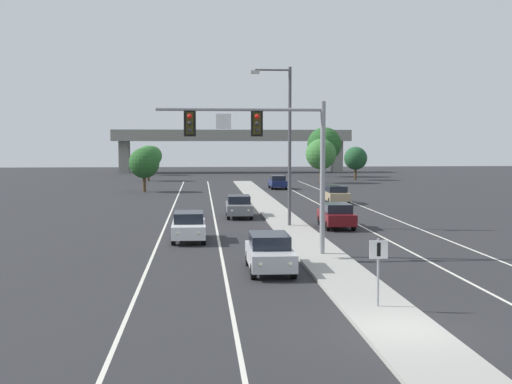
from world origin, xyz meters
The scene contains 22 objects.
ground_plane centered at (0.00, 0.00, 0.00)m, with size 260.00×260.00×0.00m, color #28282B.
median_island centered at (0.00, 18.00, 0.07)m, with size 2.40×110.00×0.15m, color #9E9B93.
lane_stripe_oncoming_center centered at (-4.70, 25.00, 0.00)m, with size 0.14×100.00×0.01m, color silver.
lane_stripe_receding_center centered at (4.70, 25.00, 0.00)m, with size 0.14×100.00×0.01m, color silver.
edge_stripe_left centered at (-8.00, 25.00, 0.00)m, with size 0.14×100.00×0.01m, color silver.
edge_stripe_right centered at (8.00, 25.00, 0.00)m, with size 0.14×100.00×0.01m, color silver.
overhead_signal_mast centered at (-2.48, 12.86, 5.36)m, with size 7.90×0.44×7.20m.
median_sign_post centered at (0.00, 2.57, 1.59)m, with size 0.60×0.10×2.20m.
street_lamp_median centered at (-0.27, 23.76, 5.79)m, with size 2.58×0.28×10.00m.
car_oncoming_silver centered at (-2.81, 9.40, 0.82)m, with size 1.83×4.48×1.58m.
car_oncoming_white centered at (-6.35, 18.58, 0.82)m, with size 1.85×4.48×1.58m.
car_oncoming_grey centered at (-2.93, 29.92, 0.82)m, with size 1.87×4.49×1.58m.
car_receding_darkred centered at (2.91, 23.39, 0.82)m, with size 1.88×4.49×1.58m.
car_receding_tan centered at (6.31, 40.38, 0.82)m, with size 1.83×4.48×1.58m.
car_receding_navy centered at (3.28, 59.19, 0.82)m, with size 1.82×4.47×1.58m.
overpass_bridge centered at (0.00, 102.48, 5.78)m, with size 42.40×6.40×7.65m.
tree_far_right_b centered at (16.58, 76.52, 3.13)m, with size 3.32×3.32×4.80m.
tree_far_right_c centered at (10.31, 69.83, 3.85)m, with size 4.08×4.08×5.91m.
tree_far_left_b centered at (-13.73, 93.75, 3.18)m, with size 3.37×3.37×4.87m.
tree_far_left_a centered at (-11.83, 55.72, 3.16)m, with size 3.35×3.35×4.85m.
tree_far_left_c centered at (-13.01, 76.67, 3.25)m, with size 3.45×3.45×4.99m.
tree_far_right_a centered at (13.79, 86.09, 5.11)m, with size 5.40×5.40×7.82m.
Camera 1 is at (-5.68, -18.31, 5.43)m, focal length 47.00 mm.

